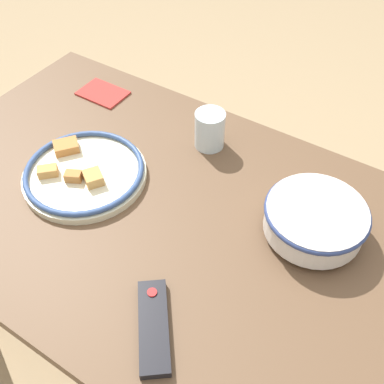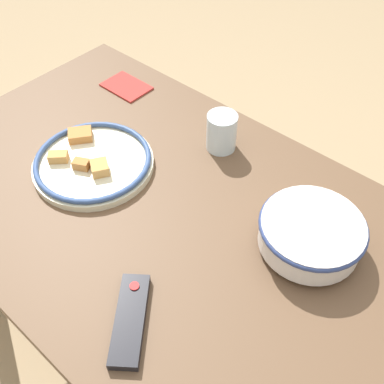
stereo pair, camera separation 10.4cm
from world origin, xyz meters
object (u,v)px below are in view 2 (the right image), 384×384
drinking_glass (222,132)px  food_plate (93,162)px  noodle_bowl (311,233)px  tv_remote (130,319)px

drinking_glass → food_plate: bearing=54.1°
noodle_bowl → drinking_glass: drinking_glass is taller
food_plate → tv_remote: food_plate is taller
noodle_bowl → drinking_glass: (0.35, -0.13, 0.00)m
noodle_bowl → drinking_glass: 0.37m
noodle_bowl → food_plate: bearing=14.7°
drinking_glass → tv_remote: bearing=110.0°
tv_remote → drinking_glass: (0.18, -0.51, 0.04)m
noodle_bowl → tv_remote: bearing=66.7°
food_plate → tv_remote: size_ratio=1.68×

